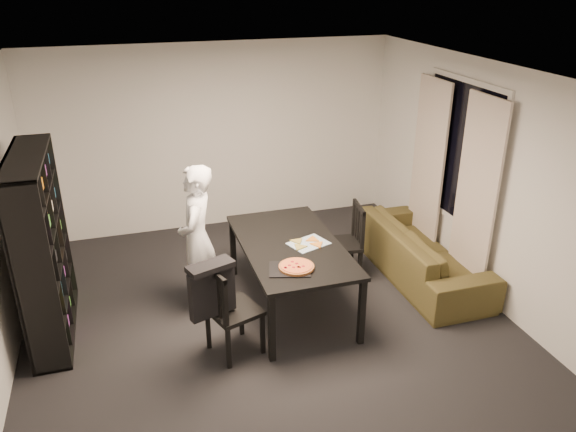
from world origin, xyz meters
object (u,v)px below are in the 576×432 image
object	(u,v)px
person	(197,239)
sofa	(420,251)
chair_left	(225,306)
pepperoni_pizza	(296,267)
chair_right	(349,237)
baking_tray	(290,269)
dining_table	(291,249)
bookshelf	(42,248)

from	to	relation	value
person	sofa	size ratio (longest dim) A/B	0.76
chair_left	pepperoni_pizza	distance (m)	0.78
chair_right	baking_tray	bearing A→B (deg)	-40.06
dining_table	baking_tray	distance (m)	0.57
bookshelf	sofa	bearing A→B (deg)	-1.35
pepperoni_pizza	baking_tray	bearing A→B (deg)	176.71
person	baking_tray	bearing A→B (deg)	61.94
person	baking_tray	world-z (taller)	person
chair_left	pepperoni_pizza	bearing A→B (deg)	-101.35
chair_left	chair_right	size ratio (longest dim) A/B	1.02
dining_table	baking_tray	xyz separation A→B (m)	(-0.18, -0.54, 0.07)
chair_right	pepperoni_pizza	size ratio (longest dim) A/B	2.70
chair_right	chair_left	bearing A→B (deg)	-50.69
pepperoni_pizza	sofa	bearing A→B (deg)	21.87
baking_tray	chair_right	bearing A→B (deg)	42.17
chair_left	baking_tray	bearing A→B (deg)	-100.20
chair_left	chair_right	distance (m)	2.00
person	pepperoni_pizza	xyz separation A→B (m)	(0.84, -0.84, -0.03)
dining_table	pepperoni_pizza	world-z (taller)	pepperoni_pizza
chair_left	baking_tray	size ratio (longest dim) A/B	2.42
dining_table	sofa	xyz separation A→B (m)	(1.71, 0.19, -0.38)
pepperoni_pizza	sofa	xyz separation A→B (m)	(1.82, 0.73, -0.48)
pepperoni_pizza	chair_right	bearing A→B (deg)	44.26
chair_right	pepperoni_pizza	bearing A→B (deg)	-37.96
dining_table	bookshelf	bearing A→B (deg)	173.37
bookshelf	dining_table	size ratio (longest dim) A/B	1.03
dining_table	pepperoni_pizza	distance (m)	0.56
pepperoni_pizza	person	bearing A→B (deg)	135.19
dining_table	sofa	distance (m)	1.76
baking_tray	sofa	size ratio (longest dim) A/B	0.18
sofa	bookshelf	bearing A→B (deg)	88.65
bookshelf	chair_right	world-z (taller)	bookshelf
bookshelf	sofa	size ratio (longest dim) A/B	0.87
bookshelf	person	distance (m)	1.53
dining_table	baking_tray	bearing A→B (deg)	-108.59
chair_right	baking_tray	world-z (taller)	chair_right
bookshelf	chair_right	size ratio (longest dim) A/B	2.01
bookshelf	chair_right	bearing A→B (deg)	1.89
pepperoni_pizza	sofa	distance (m)	2.02
baking_tray	dining_table	bearing A→B (deg)	71.41
baking_tray	pepperoni_pizza	world-z (taller)	pepperoni_pizza
bookshelf	person	size ratio (longest dim) A/B	1.15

